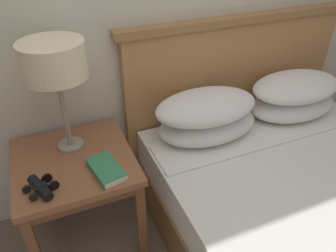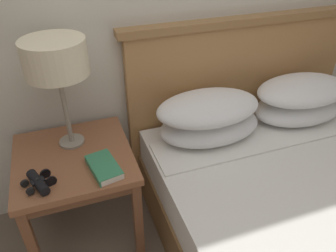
% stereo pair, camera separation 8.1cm
% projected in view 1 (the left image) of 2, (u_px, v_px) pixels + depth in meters
% --- Properties ---
extents(nightstand, '(0.58, 0.58, 0.58)m').
position_uv_depth(nightstand, '(75.00, 171.00, 1.66)').
color(nightstand, brown).
rests_on(nightstand, ground_plane).
extents(bed, '(1.54, 2.00, 1.10)m').
position_uv_depth(bed, '(316.00, 216.00, 1.68)').
color(bed, brown).
rests_on(bed, ground_plane).
extents(table_lamp, '(0.29, 0.29, 0.56)m').
position_uv_depth(table_lamp, '(54.00, 62.00, 1.45)').
color(table_lamp, gray).
rests_on(table_lamp, nightstand).
extents(book_on_nightstand, '(0.16, 0.23, 0.04)m').
position_uv_depth(book_on_nightstand, '(106.00, 170.00, 1.53)').
color(book_on_nightstand, silver).
rests_on(book_on_nightstand, nightstand).
extents(binoculars_pair, '(0.16, 0.16, 0.05)m').
position_uv_depth(binoculars_pair, '(41.00, 187.00, 1.42)').
color(binoculars_pair, black).
rests_on(binoculars_pair, nightstand).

